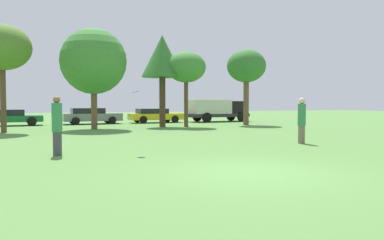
{
  "coord_description": "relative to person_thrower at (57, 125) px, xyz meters",
  "views": [
    {
      "loc": [
        -4.7,
        -7.85,
        1.69
      ],
      "look_at": [
        0.5,
        5.24,
        1.05
      ],
      "focal_mm": 35.22,
      "sensor_mm": 36.0,
      "label": 1
    }
  ],
  "objects": [
    {
      "name": "person_catcher",
      "position": [
        9.56,
        0.03,
        0.0
      ],
      "size": [
        0.33,
        0.33,
        1.9
      ],
      "rotation": [
        0.0,
        0.0,
        -3.14
      ],
      "color": "#726651",
      "rests_on": "ground"
    },
    {
      "name": "parked_car_grey",
      "position": [
        3.17,
        18.08,
        -0.31
      ],
      "size": [
        4.61,
        2.2,
        1.27
      ],
      "rotation": [
        0.0,
        0.0,
        0.06
      ],
      "color": "slate",
      "rests_on": "ground"
    },
    {
      "name": "parked_car_green",
      "position": [
        -2.62,
        17.81,
        -0.34
      ],
      "size": [
        4.3,
        2.08,
        1.19
      ],
      "rotation": [
        0.0,
        0.0,
        0.06
      ],
      "color": "#196633",
      "rests_on": "ground"
    },
    {
      "name": "tree_3",
      "position": [
        7.39,
        12.53,
        3.89
      ],
      "size": [
        2.92,
        2.92,
        6.41
      ],
      "color": "#473323",
      "rests_on": "ground"
    },
    {
      "name": "delivery_truck_black",
      "position": [
        14.2,
        17.83,
        0.15
      ],
      "size": [
        5.75,
        2.39,
        1.94
      ],
      "rotation": [
        0.0,
        0.0,
        0.06
      ],
      "color": "#2D2D33",
      "rests_on": "ground"
    },
    {
      "name": "tree_2",
      "position": [
        2.65,
        11.94,
        3.34
      ],
      "size": [
        4.18,
        4.18,
        6.42
      ],
      "color": "brown",
      "rests_on": "ground"
    },
    {
      "name": "parked_car_yellow",
      "position": [
        8.45,
        18.09,
        -0.34
      ],
      "size": [
        4.57,
        2.14,
        1.2
      ],
      "rotation": [
        0.0,
        0.0,
        0.06
      ],
      "color": "gold",
      "rests_on": "ground"
    },
    {
      "name": "person_thrower",
      "position": [
        0.0,
        0.0,
        0.0
      ],
      "size": [
        0.32,
        0.32,
        1.91
      ],
      "rotation": [
        0.0,
        0.0,
        0.0
      ],
      "color": "#3F3F47",
      "rests_on": "ground"
    },
    {
      "name": "tree_5",
      "position": [
        14.02,
        12.39,
        3.44
      ],
      "size": [
        2.95,
        2.95,
        5.73
      ],
      "color": "brown",
      "rests_on": "ground"
    },
    {
      "name": "tree_4",
      "position": [
        8.93,
        11.88,
        3.16
      ],
      "size": [
        2.75,
        2.75,
        5.25
      ],
      "color": "brown",
      "rests_on": "ground"
    },
    {
      "name": "frisbee",
      "position": [
        2.48,
        -0.36,
        1.08
      ],
      "size": [
        0.27,
        0.27,
        0.1
      ],
      "color": "#19B2D8"
    },
    {
      "name": "ground_plane",
      "position": [
        4.28,
        -4.92,
        -0.97
      ],
      "size": [
        120.0,
        120.0,
        0.0
      ],
      "primitive_type": "plane",
      "color": "#54843D"
    },
    {
      "name": "tree_1",
      "position": [
        -2.49,
        10.97,
        3.79
      ],
      "size": [
        3.18,
        3.18,
        6.09
      ],
      "color": "brown",
      "rests_on": "ground"
    }
  ]
}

